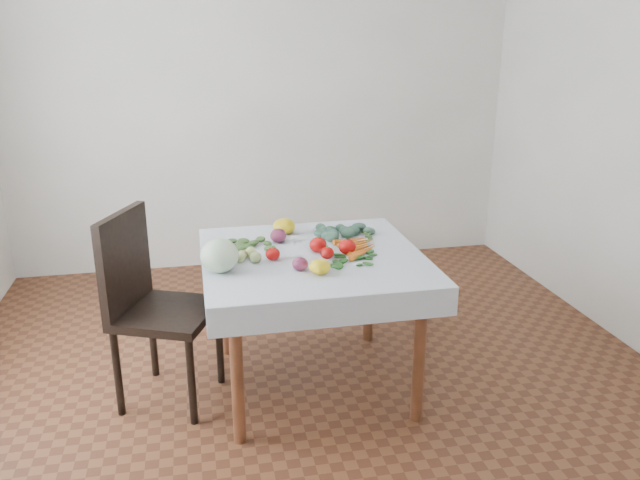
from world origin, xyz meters
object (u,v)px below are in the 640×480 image
object	(u,v)px
table	(313,273)
cabbage	(220,255)
chair	(148,296)
carrot_bunch	(359,246)
heirloom_back	(284,226)

from	to	relation	value
table	cabbage	distance (m)	0.54
chair	cabbage	distance (m)	0.48
cabbage	carrot_bunch	size ratio (longest dim) A/B	0.55
chair	heirloom_back	world-z (taller)	chair
cabbage	heirloom_back	size ratio (longest dim) A/B	1.44
chair	heirloom_back	xyz separation A→B (m)	(0.75, 0.33, 0.22)
chair	heirloom_back	size ratio (longest dim) A/B	7.95
carrot_bunch	cabbage	bearing A→B (deg)	-166.21
table	chair	world-z (taller)	chair
table	heirloom_back	distance (m)	0.41
table	chair	bearing A→B (deg)	176.86
table	heirloom_back	size ratio (longest dim) A/B	7.87
table	cabbage	xyz separation A→B (m)	(-0.48, -0.15, 0.18)
table	chair	distance (m)	0.84
table	chair	size ratio (longest dim) A/B	0.99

